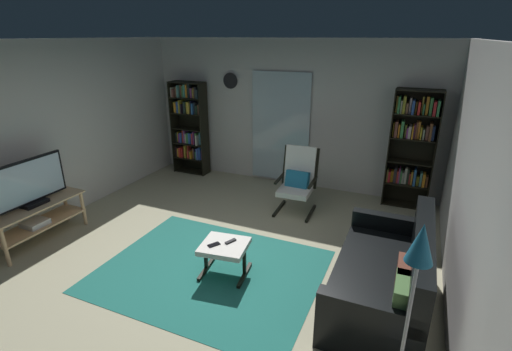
{
  "coord_description": "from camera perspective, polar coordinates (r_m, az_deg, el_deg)",
  "views": [
    {
      "loc": [
        2.15,
        -3.48,
        2.65
      ],
      "look_at": [
        0.35,
        0.63,
        0.96
      ],
      "focal_mm": 26.28,
      "sensor_mm": 36.0,
      "label": 1
    }
  ],
  "objects": [
    {
      "name": "floor_lamp_by_sofa",
      "position": [
        2.53,
        23.05,
        -14.2
      ],
      "size": [
        0.22,
        0.22,
        1.64
      ],
      "color": "#A5A5AD",
      "rests_on": "ground"
    },
    {
      "name": "wall_clock",
      "position": [
        7.15,
        -3.9,
        14.2
      ],
      "size": [
        0.29,
        0.03,
        0.29
      ],
      "color": "silver"
    },
    {
      "name": "bookshelf_near_tv",
      "position": [
        7.58,
        -10.03,
        7.52
      ],
      "size": [
        0.7,
        0.3,
        1.81
      ],
      "color": "black",
      "rests_on": "ground"
    },
    {
      "name": "tv_remote",
      "position": [
        4.41,
        -3.89,
        -9.95
      ],
      "size": [
        0.09,
        0.15,
        0.02
      ],
      "primitive_type": "cube",
      "rotation": [
        0.0,
        0.0,
        -0.41
      ],
      "color": "black",
      "rests_on": "ottoman"
    },
    {
      "name": "tv_stand",
      "position": [
        5.84,
        -30.37,
        -5.52
      ],
      "size": [
        0.45,
        1.28,
        0.54
      ],
      "color": "tan",
      "rests_on": "ground"
    },
    {
      "name": "lounge_armchair",
      "position": [
        5.91,
        6.36,
        -0.44
      ],
      "size": [
        0.59,
        0.68,
        1.02
      ],
      "color": "black",
      "rests_on": "ground"
    },
    {
      "name": "leather_sofa",
      "position": [
        4.21,
        19.28,
        -14.4
      ],
      "size": [
        0.89,
        1.85,
        0.89
      ],
      "color": "black",
      "rests_on": "ground"
    },
    {
      "name": "glass_door_panel",
      "position": [
        6.91,
        3.69,
        7.22
      ],
      "size": [
        1.1,
        0.01,
        2.0
      ],
      "primitive_type": "cube",
      "color": "silver"
    },
    {
      "name": "wall_back",
      "position": [
        6.87,
        5.03,
        9.25
      ],
      "size": [
        5.6,
        0.06,
        2.6
      ],
      "primitive_type": "cube",
      "color": "silver",
      "rests_on": "ground"
    },
    {
      "name": "bookshelf_near_sofa",
      "position": [
        6.39,
        22.64,
        4.43
      ],
      "size": [
        0.69,
        0.3,
        1.89
      ],
      "color": "black",
      "rests_on": "ground"
    },
    {
      "name": "area_rug",
      "position": [
        4.66,
        -6.94,
        -14.15
      ],
      "size": [
        2.56,
        2.03,
        0.01
      ],
      "primitive_type": "cube",
      "color": "#216C61",
      "rests_on": "ground"
    },
    {
      "name": "television",
      "position": [
        5.67,
        -31.17,
        -1.07
      ],
      "size": [
        0.2,
        1.0,
        0.63
      ],
      "color": "black",
      "rests_on": "tv_stand"
    },
    {
      "name": "wall_left",
      "position": [
        6.12,
        -29.94,
        5.15
      ],
      "size": [
        0.06,
        6.0,
        2.6
      ],
      "primitive_type": "cube",
      "color": "silver",
      "rests_on": "ground"
    },
    {
      "name": "cell_phone",
      "position": [
        4.37,
        -6.43,
        -10.42
      ],
      "size": [
        0.13,
        0.15,
        0.01
      ],
      "primitive_type": "cube",
      "rotation": [
        0.0,
        0.0,
        -0.56
      ],
      "color": "black",
      "rests_on": "ottoman"
    },
    {
      "name": "ottoman",
      "position": [
        4.42,
        -4.82,
        -11.12
      ],
      "size": [
        0.58,
        0.55,
        0.4
      ],
      "color": "white",
      "rests_on": "ground"
    },
    {
      "name": "ground_plane",
      "position": [
        4.88,
        -6.89,
        -12.43
      ],
      "size": [
        7.02,
        7.02,
        0.0
      ],
      "primitive_type": "plane",
      "color": "tan"
    },
    {
      "name": "wall_right",
      "position": [
        3.77,
        30.3,
        -3.29
      ],
      "size": [
        0.06,
        6.0,
        2.6
      ],
      "primitive_type": "cube",
      "color": "silver",
      "rests_on": "ground"
    }
  ]
}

